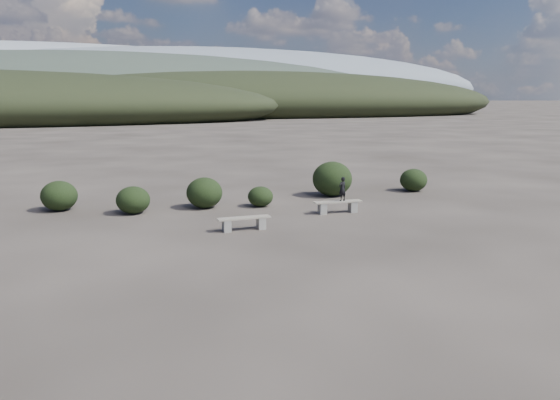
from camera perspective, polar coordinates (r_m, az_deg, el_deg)
name	(u,v)px	position (r m, az deg, el deg)	size (l,w,h in m)	color
ground	(349,265)	(14.12, 7.19, -6.72)	(1200.00, 1200.00, 0.00)	#2C2722
bench_left	(244,222)	(17.53, -3.78, -2.34)	(1.72, 0.37, 0.43)	slate
bench_right	(338,206)	(20.20, 6.05, -0.60)	(1.82, 0.51, 0.45)	slate
seated_person	(342,189)	(20.15, 6.54, 1.16)	(0.32, 0.21, 0.89)	black
shrub_a	(133,200)	(20.68, -15.10, 0.00)	(1.23, 1.23, 1.01)	black
shrub_b	(204,193)	(21.17, -7.91, 0.76)	(1.38, 1.38, 1.19)	black
shrub_c	(260,197)	(21.28, -2.05, 0.37)	(0.99, 0.99, 0.79)	black
shrub_d	(332,179)	(23.63, 5.48, 2.22)	(1.71, 1.71, 1.50)	black
shrub_e	(414,180)	(25.52, 13.78, 2.04)	(1.22, 1.22, 1.02)	black
shrub_f	(59,196)	(22.10, -22.08, 0.41)	(1.34, 1.34, 1.13)	black
mountain_ridges	(79,86)	(351.12, -20.29, 11.10)	(500.00, 400.00, 56.00)	black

